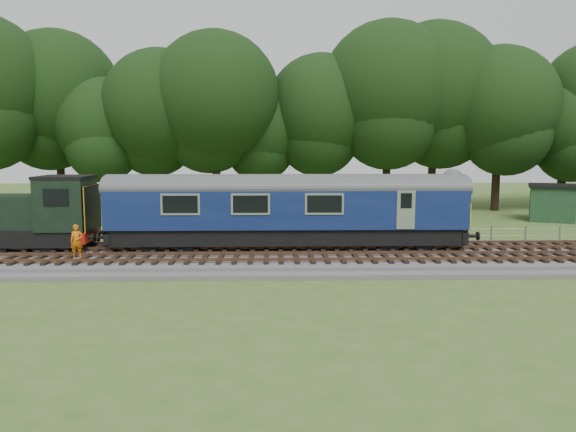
{
  "coord_description": "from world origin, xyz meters",
  "views": [
    {
      "loc": [
        -4.5,
        -27.14,
        5.5
      ],
      "look_at": [
        -3.8,
        1.4,
        2.0
      ],
      "focal_mm": 35.0,
      "sensor_mm": 36.0,
      "label": 1
    }
  ],
  "objects": [
    {
      "name": "ballast",
      "position": [
        0.0,
        0.0,
        0.17
      ],
      "size": [
        70.0,
        7.0,
        0.35
      ],
      "primitive_type": "cube",
      "color": "#4C4C4F",
      "rests_on": "ground"
    },
    {
      "name": "shunter_loco",
      "position": [
        -17.78,
        1.4,
        1.97
      ],
      "size": [
        8.91,
        2.6,
        3.38
      ],
      "color": "black",
      "rests_on": "ground"
    },
    {
      "name": "ground",
      "position": [
        0.0,
        0.0,
        0.0
      ],
      "size": [
        120.0,
        120.0,
        0.0
      ],
      "primitive_type": "plane",
      "color": "#416023",
      "rests_on": "ground"
    },
    {
      "name": "worker",
      "position": [
        -13.77,
        -0.99,
        1.13
      ],
      "size": [
        0.66,
        0.53,
        1.57
      ],
      "primitive_type": "imported",
      "rotation": [
        0.0,
        0.0,
        0.3
      ],
      "color": "orange",
      "rests_on": "ballast"
    },
    {
      "name": "fence",
      "position": [
        0.0,
        4.5,
        0.0
      ],
      "size": [
        64.0,
        0.12,
        1.0
      ],
      "primitive_type": null,
      "color": "#6B6054",
      "rests_on": "ground"
    },
    {
      "name": "dmu_railcar",
      "position": [
        -3.85,
        1.4,
        2.61
      ],
      "size": [
        18.05,
        2.86,
        3.88
      ],
      "color": "black",
      "rests_on": "ground"
    },
    {
      "name": "tree_line",
      "position": [
        0.0,
        22.0,
        0.0
      ],
      "size": [
        70.0,
        8.0,
        18.0
      ],
      "primitive_type": null,
      "color": "black",
      "rests_on": "ground"
    },
    {
      "name": "shed",
      "position": [
        16.38,
        14.32,
        1.39
      ],
      "size": [
        4.42,
        4.42,
        2.74
      ],
      "rotation": [
        0.0,
        0.0,
        -0.41
      ],
      "color": "#183521",
      "rests_on": "ground"
    },
    {
      "name": "track_north",
      "position": [
        0.0,
        1.4,
        0.42
      ],
      "size": [
        67.2,
        2.4,
        0.21
      ],
      "color": "black",
      "rests_on": "ballast"
    },
    {
      "name": "track_south",
      "position": [
        0.0,
        -1.6,
        0.42
      ],
      "size": [
        67.2,
        2.4,
        0.21
      ],
      "color": "black",
      "rests_on": "ballast"
    }
  ]
}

